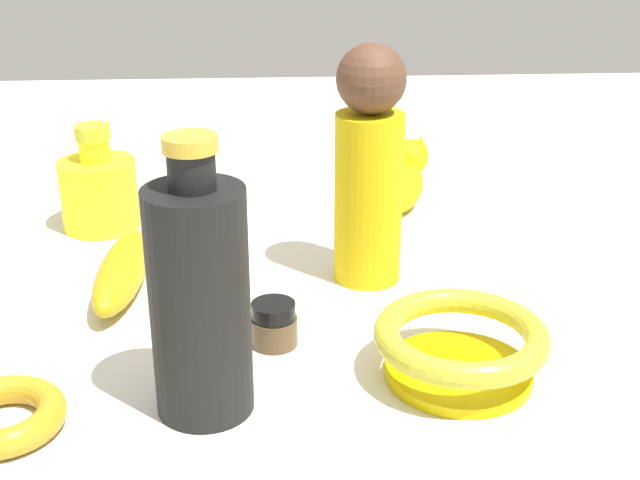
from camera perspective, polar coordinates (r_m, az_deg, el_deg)
ground at (r=0.90m, az=0.00°, el=-3.23°), size 2.00×2.00×0.00m
bowl at (r=0.74m, az=9.37°, el=-6.90°), size 0.15×0.15×0.05m
nail_polish_jar at (r=0.79m, az=-3.12°, el=-5.63°), size 0.04×0.04×0.04m
banana at (r=0.90m, az=-13.04°, el=-2.02°), size 0.06×0.19×0.05m
cat_figurine at (r=1.10m, az=5.50°, el=4.03°), size 0.10×0.13×0.09m
person_figure_adult at (r=0.88m, az=3.31°, el=4.89°), size 0.09×0.09×0.25m
bottle_tall at (r=0.67m, az=-8.05°, el=-3.84°), size 0.08×0.08×0.23m
bangle at (r=0.72m, az=-20.46°, el=-10.97°), size 0.10×0.10×0.02m
bottle_short at (r=1.07m, az=-14.57°, el=3.26°), size 0.09×0.09×0.13m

